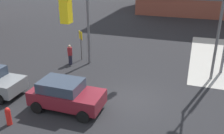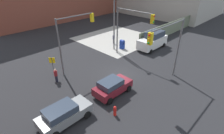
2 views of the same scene
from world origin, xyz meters
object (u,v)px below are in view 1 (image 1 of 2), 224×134
(traffic_signal_se_corner, at_px, (162,51))
(traffic_signal_nw_corner, at_px, (112,5))
(pedestrian_crossing, at_px, (70,54))
(sedan_maroon, at_px, (66,94))
(fire_hydrant, at_px, (8,116))

(traffic_signal_se_corner, bearing_deg, traffic_signal_nw_corner, 117.80)
(traffic_signal_nw_corner, distance_m, pedestrian_crossing, 4.99)
(sedan_maroon, height_order, pedestrian_crossing, sedan_maroon)
(traffic_signal_se_corner, relative_size, fire_hydrant, 6.91)
(fire_hydrant, distance_m, sedan_maroon, 2.97)
(fire_hydrant, bearing_deg, sedan_maroon, 48.75)
(sedan_maroon, bearing_deg, fire_hydrant, -131.25)
(traffic_signal_se_corner, distance_m, pedestrian_crossing, 12.10)
(pedestrian_crossing, bearing_deg, traffic_signal_nw_corner, -48.71)
(fire_hydrant, distance_m, pedestrian_crossing, 8.05)
(traffic_signal_nw_corner, xyz_separation_m, sedan_maroon, (-0.43, -6.48, -3.76))
(fire_hydrant, relative_size, sedan_maroon, 0.24)
(pedestrian_crossing, bearing_deg, sedan_maroon, -125.74)
(sedan_maroon, bearing_deg, traffic_signal_se_corner, -25.92)
(traffic_signal_nw_corner, relative_size, traffic_signal_se_corner, 1.00)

